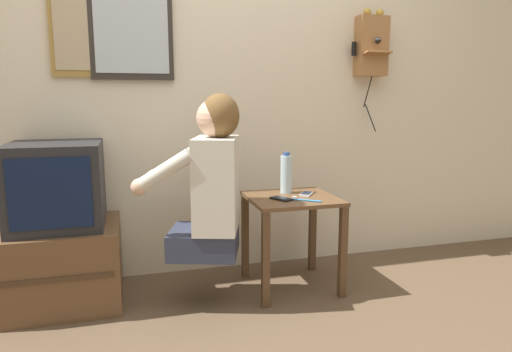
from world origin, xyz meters
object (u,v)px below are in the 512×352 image
cell_phone_held (281,199)px  framed_picture (81,29)px  person (211,181)px  water_bottle (286,174)px  cell_phone_spare (307,194)px  wall_mirror (131,14)px  wall_phone_antique (371,46)px  toothbrush (304,200)px  television (57,185)px

cell_phone_held → framed_picture: bearing=126.3°
framed_picture → person: bearing=-38.1°
person → water_bottle: bearing=-50.4°
framed_picture → cell_phone_spare: framed_picture is taller
wall_mirror → cell_phone_spare: wall_mirror is taller
person → cell_phone_spare: (0.60, 0.11, -0.13)m
cell_phone_spare → water_bottle: bearing=174.7°
water_bottle → cell_phone_held: bearing=-117.9°
cell_phone_spare → water_bottle: (-0.10, 0.09, 0.11)m
framed_picture → cell_phone_held: 1.49m
wall_mirror → person: bearing=-53.9°
cell_phone_spare → water_bottle: water_bottle is taller
wall_phone_antique → cell_phone_held: (-0.78, -0.43, -0.91)m
person → cell_phone_held: person is taller
cell_phone_held → toothbrush: 0.13m
wall_phone_antique → water_bottle: wall_phone_antique is taller
cell_phone_held → water_bottle: size_ratio=0.55×
television → water_bottle: (1.28, -0.03, 0.01)m
cell_phone_spare → toothbrush: bearing=-80.6°
wall_phone_antique → cell_phone_held: bearing=-151.0°
water_bottle → toothbrush: size_ratio=1.78×
person → wall_mirror: bearing=53.8°
person → cell_phone_spare: person is taller
cell_phone_spare → cell_phone_held: bearing=-120.3°
cell_phone_held → cell_phone_spare: same height
framed_picture → water_bottle: size_ratio=2.16×
toothbrush → wall_phone_antique: bearing=-15.6°
person → wall_phone_antique: (1.18, 0.46, 0.78)m
television → wall_phone_antique: 2.14m
framed_picture → toothbrush: bearing=-24.9°
person → toothbrush: (0.52, -0.04, -0.13)m
wall_mirror → toothbrush: 1.47m
framed_picture → wall_mirror: (0.28, -0.00, 0.10)m
person → wall_mirror: size_ratio=1.15×
television → water_bottle: television is taller
framed_picture → television: bearing=-118.6°
person → television: (-0.79, 0.23, -0.02)m
wall_mirror → cell_phone_held: bearing=-31.5°
water_bottle → cell_phone_spare: bearing=-40.8°
person → television: size_ratio=1.77×
person → framed_picture: bearing=69.6°
water_bottle → toothbrush: (0.03, -0.24, -0.11)m
framed_picture → wall_mirror: bearing=-0.6°
wall_mirror → toothbrush: size_ratio=5.39×
television → person: bearing=-16.4°
cell_phone_held → television: bearing=141.0°
wall_phone_antique → framed_picture: 1.82m
person → wall_mirror: wall_mirror is taller
television → cell_phone_spare: television is taller
wall_phone_antique → wall_mirror: (-1.55, 0.04, 0.14)m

